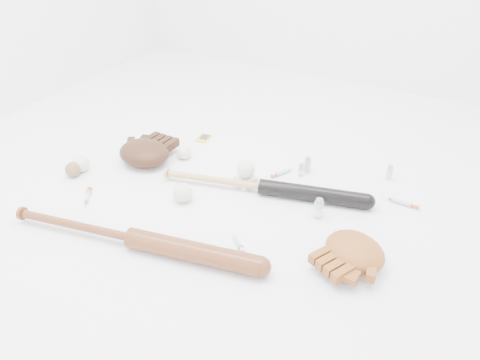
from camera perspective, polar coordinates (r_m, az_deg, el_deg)
The scene contains 20 objects.
bat_dark at distance 1.96m, azimuth 2.69°, elevation -0.81°, with size 0.91×0.07×0.07m, color black, non-canonical shape.
bat_wood at distance 1.73m, azimuth -13.04°, elevation -6.90°, with size 1.02×0.07×0.07m, color brown, non-canonical shape.
glove_dark at distance 2.21m, azimuth -11.62°, elevation 3.30°, with size 0.29×0.29×0.11m, color #341C0E, non-canonical shape.
glove_tan at distance 1.67m, azimuth 13.81°, elevation -8.39°, with size 0.26×0.26×0.09m, color brown, non-canonical shape.
trading_card at distance 2.40m, azimuth -4.45°, elevation 5.11°, with size 0.06×0.09×0.00m, color yellow.
pedestal at distance 2.02m, azimuth 0.70°, elevation -0.13°, with size 0.08×0.08×0.04m, color white.
baseball_on_pedestal at distance 1.99m, azimuth 0.71°, elevation 1.31°, with size 0.08×0.08×0.08m, color silver.
baseball_left at distance 2.23m, azimuth -18.87°, elevation 1.89°, with size 0.08×0.08×0.08m, color silver.
baseball_upper at distance 2.22m, azimuth -6.85°, elevation 3.39°, with size 0.07×0.07×0.07m, color silver.
baseball_mid at distance 1.92m, azimuth -7.00°, elevation -1.53°, with size 0.08×0.08×0.08m, color silver.
baseball_aged at distance 2.20m, azimuth -19.71°, elevation 1.20°, with size 0.07×0.07×0.07m, color brown.
syringe_0 at distance 2.04m, azimuth -18.11°, elevation -1.98°, with size 0.14×0.02×0.02m, color #ADBCC6, non-canonical shape.
syringe_1 at distance 1.71m, azimuth -0.29°, elevation -7.59°, with size 0.13×0.02×0.02m, color #ADBCC6, non-canonical shape.
syringe_2 at distance 2.11m, azimuth 5.20°, elevation 0.90°, with size 0.14×0.02×0.02m, color #ADBCC6, non-canonical shape.
syringe_3 at distance 1.73m, azimuth 14.27°, elevation -8.37°, with size 0.15×0.03×0.02m, color #ADBCC6, non-canonical shape.
syringe_4 at distance 2.02m, azimuth 19.06°, elevation -2.57°, with size 0.17×0.03×0.02m, color #ADBCC6, non-canonical shape.
vial_0 at distance 2.09m, azimuth 7.46°, elevation 1.25°, with size 0.02×0.02×0.06m, color #ACB7BD.
vial_1 at distance 2.16m, azimuth 17.76°, elevation 0.90°, with size 0.03×0.03×0.07m, color #ACB7BD.
vial_2 at distance 2.12m, azimuth 8.24°, elevation 1.83°, with size 0.03×0.03×0.08m, color #ACB7BD.
vial_3 at distance 1.84m, azimuth 9.57°, elevation -3.41°, with size 0.04×0.04×0.09m, color #ACB7BD.
Camera 1 is at (0.79, -1.39, 1.12)m, focal length 35.00 mm.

